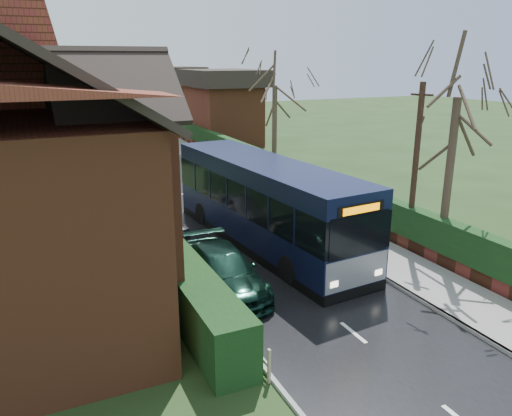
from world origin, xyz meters
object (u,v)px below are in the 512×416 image
car_green (223,271)px  bus_stop_sign (355,207)px  bus (265,204)px  car_silver (161,221)px  telegraph_pole (415,169)px

car_green → bus_stop_sign: bus_stop_sign is taller
bus → car_green: bearing=-138.5°
bus → car_silver: (-3.60, 3.06, -1.13)m
bus_stop_sign → telegraph_pole: size_ratio=0.39×
bus → car_silver: 4.86m
bus → car_silver: size_ratio=3.27×
car_green → bus_stop_sign: bearing=15.9°
car_silver → telegraph_pole: bearing=-43.9°
car_silver → bus_stop_sign: bus_stop_sign is taller
car_silver → bus_stop_sign: bearing=-43.9°
bus → car_silver: bus is taller
bus → telegraph_pole: telegraph_pole is taller
bus → car_green: size_ratio=2.40×
car_silver → car_green: (0.44, -6.39, 0.10)m
car_green → telegraph_pole: 8.58m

